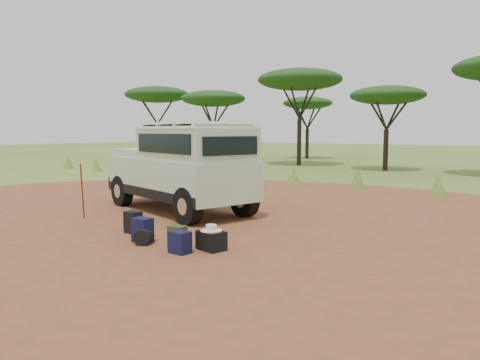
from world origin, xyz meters
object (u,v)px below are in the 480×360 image
Objects in this scene: safari_vehicle at (182,169)px; backpack_olive at (177,237)px; duffel_navy at (180,242)px; backpack_navy at (143,230)px; hard_case at (211,241)px; walking_staff at (82,192)px; backpack_black at (133,222)px.

safari_vehicle is 4.29m from backpack_olive.
backpack_olive is 0.37m from duffel_navy.
backpack_navy is at bearing 172.80° from backpack_olive.
safari_vehicle is 3.80m from backpack_navy.
safari_vehicle reaches higher than hard_case.
safari_vehicle reaches higher than backpack_olive.
backpack_navy is at bearing -154.11° from hard_case.
walking_staff is at bearing 159.56° from backpack_olive.
duffel_navy is at bearing -32.08° from safari_vehicle.
safari_vehicle is 3.05m from backpack_black.
hard_case is (1.52, 0.32, -0.07)m from backpack_navy.
backpack_olive is at bearing -140.90° from hard_case.
backpack_olive is at bearing 2.05° from backpack_navy.
safari_vehicle is 13.04× the size of duffel_navy.
walking_staff is at bearing -172.00° from hard_case.
backpack_olive is (0.92, 0.04, -0.03)m from backpack_navy.
backpack_black is at bearing 156.10° from backpack_olive.
safari_vehicle is at bearing 153.30° from hard_case.
backpack_black is 0.96× the size of backpack_navy.
safari_vehicle is at bearing 119.38° from backpack_navy.
walking_staff is at bearing 176.16° from backpack_black.
backpack_navy is (0.82, -0.48, 0.01)m from backpack_black.
hard_case is at bearing 15.60° from backpack_olive.
walking_staff is 4.37m from duffel_navy.
backpack_black reaches higher than hard_case.
hard_case is at bearing 0.36° from backpack_black.
backpack_navy reaches higher than hard_case.
walking_staff is 3.16m from backpack_navy.
backpack_black reaches higher than duffel_navy.
walking_staff is at bearing 164.95° from backpack_navy.
backpack_olive is 1.07× the size of duffel_navy.
safari_vehicle is 3.61× the size of walking_staff.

